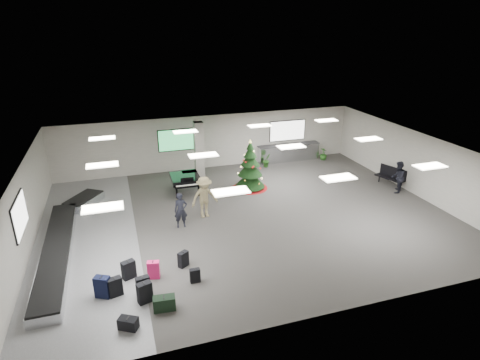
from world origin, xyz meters
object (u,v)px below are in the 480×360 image
object	(u,v)px
traveler_a	(181,210)
potted_plant_right	(323,154)
traveler_bench	(398,177)
traveler_b	(204,197)
christmas_tree	(250,172)
potted_plant_left	(267,160)
service_counter	(288,152)
pink_suitcase	(154,270)
baggage_carousel	(63,239)
bench	(392,175)
grand_piano	(185,179)

from	to	relation	value
traveler_a	potted_plant_right	size ratio (longest dim) A/B	1.97
traveler_bench	potted_plant_right	bearing A→B (deg)	-124.13
traveler_b	potted_plant_right	size ratio (longest dim) A/B	2.44
christmas_tree	traveler_a	distance (m)	5.33
christmas_tree	traveler_a	world-z (taller)	christmas_tree
traveler_a	potted_plant_left	xyz separation A→B (m)	(6.32, 6.02, -0.35)
service_counter	potted_plant_left	bearing A→B (deg)	-158.54
pink_suitcase	service_counter	bearing A→B (deg)	58.96
pink_suitcase	potted_plant_right	xyz separation A→B (m)	(11.87, 9.60, 0.07)
service_counter	christmas_tree	size ratio (longest dim) A/B	1.50
traveler_a	traveler_bench	distance (m)	11.34
baggage_carousel	traveler_bench	size ratio (longest dim) A/B	5.79
traveler_b	potted_plant_left	xyz separation A→B (m)	(5.13, 5.39, -0.53)
service_counter	potted_plant_right	bearing A→B (deg)	-13.49
bench	potted_plant_left	world-z (taller)	bench
bench	grand_piano	bearing A→B (deg)	147.78
grand_piano	potted_plant_left	distance (m)	5.94
potted_plant_right	service_counter	bearing A→B (deg)	166.51
traveler_bench	potted_plant_left	world-z (taller)	traveler_bench
grand_piano	potted_plant_left	size ratio (longest dim) A/B	2.15
baggage_carousel	grand_piano	size ratio (longest dim) A/B	5.18
christmas_tree	bench	size ratio (longest dim) A/B	1.61
baggage_carousel	bench	world-z (taller)	bench
pink_suitcase	traveler_a	size ratio (longest dim) A/B	0.42
baggage_carousel	traveler_a	distance (m)	4.79
traveler_bench	potted_plant_left	bearing A→B (deg)	-92.88
christmas_tree	potted_plant_right	distance (m)	6.76
baggage_carousel	traveler_a	bearing A→B (deg)	0.22
baggage_carousel	traveler_a	xyz separation A→B (m)	(4.76, 0.02, 0.57)
baggage_carousel	christmas_tree	xyz separation A→B (m)	(9.02, 3.22, 0.71)
bench	traveler_bench	xyz separation A→B (m)	(-0.36, -0.89, 0.27)
traveler_b	service_counter	bearing A→B (deg)	31.96
pink_suitcase	grand_piano	xyz separation A→B (m)	(2.47, 7.06, 0.43)
christmas_tree	bench	distance (m)	7.70
grand_piano	traveler_a	world-z (taller)	traveler_a
baggage_carousel	service_counter	bearing A→B (deg)	27.67
potted_plant_left	potted_plant_right	size ratio (longest dim) A/B	1.10
christmas_tree	potted_plant_left	distance (m)	3.53
grand_piano	bench	bearing A→B (deg)	-11.23
christmas_tree	traveler_b	bearing A→B (deg)	-140.08
pink_suitcase	bench	distance (m)	14.05
baggage_carousel	potted_plant_right	size ratio (longest dim) A/B	12.22
baggage_carousel	potted_plant_right	bearing A→B (deg)	22.38
pink_suitcase	traveler_bench	distance (m)	13.45
christmas_tree	grand_piano	distance (m)	3.40
potted_plant_right	traveler_bench	bearing A→B (deg)	-80.01
baggage_carousel	traveler_bench	xyz separation A→B (m)	(16.09, 0.33, 0.63)
grand_piano	christmas_tree	bearing A→B (deg)	-6.02
pink_suitcase	traveler_a	world-z (taller)	traveler_a
pink_suitcase	potted_plant_left	world-z (taller)	potted_plant_left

